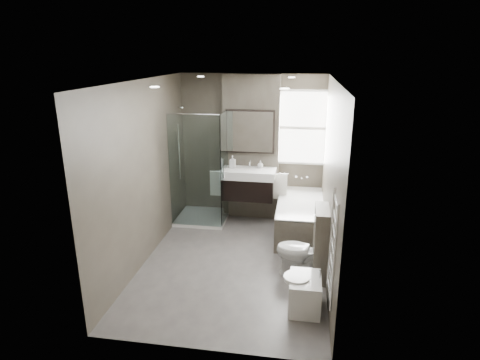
% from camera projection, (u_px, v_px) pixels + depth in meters
% --- Properties ---
extents(room, '(2.70, 3.90, 2.70)m').
position_uv_depth(room, '(235.00, 177.00, 5.55)').
color(room, '#5A5653').
rests_on(room, ground).
extents(vanity_pier, '(1.00, 0.25, 2.60)m').
position_uv_depth(vanity_pier, '(251.00, 148.00, 7.22)').
color(vanity_pier, '#4D473D').
rests_on(vanity_pier, ground).
extents(vanity, '(0.95, 0.47, 0.66)m').
position_uv_depth(vanity, '(248.00, 183.00, 7.06)').
color(vanity, black).
rests_on(vanity, vanity_pier).
extents(mirror_cabinet, '(0.86, 0.08, 0.76)m').
position_uv_depth(mirror_cabinet, '(250.00, 132.00, 6.97)').
color(mirror_cabinet, black).
rests_on(mirror_cabinet, vanity_pier).
extents(towel_left, '(0.24, 0.06, 0.44)m').
position_uv_depth(towel_left, '(217.00, 183.00, 7.13)').
color(towel_left, silver).
rests_on(towel_left, vanity_pier).
extents(towel_right, '(0.24, 0.06, 0.44)m').
position_uv_depth(towel_right, '(280.00, 186.00, 6.97)').
color(towel_right, silver).
rests_on(towel_right, vanity_pier).
extents(shower_enclosure, '(0.90, 0.90, 2.00)m').
position_uv_depth(shower_enclosure, '(206.00, 196.00, 7.18)').
color(shower_enclosure, white).
rests_on(shower_enclosure, ground).
extents(bathtub, '(0.75, 1.60, 0.57)m').
position_uv_depth(bathtub, '(300.00, 216.00, 6.75)').
color(bathtub, '#4D473D').
rests_on(bathtub, ground).
extents(window, '(0.98, 0.06, 1.33)m').
position_uv_depth(window, '(303.00, 128.00, 7.07)').
color(window, white).
rests_on(window, room).
extents(toilet, '(0.75, 0.50, 0.71)m').
position_uv_depth(toilet, '(302.00, 251.00, 5.46)').
color(toilet, white).
rests_on(toilet, ground).
extents(cistern_box, '(0.19, 0.55, 1.00)m').
position_uv_depth(cistern_box, '(320.00, 243.00, 5.38)').
color(cistern_box, '#4D473D').
rests_on(cistern_box, ground).
extents(bidet, '(0.44, 0.51, 0.53)m').
position_uv_depth(bidet, '(304.00, 293.00, 4.77)').
color(bidet, white).
rests_on(bidet, ground).
extents(towel_radiator, '(0.03, 0.49, 1.10)m').
position_uv_depth(towel_radiator, '(333.00, 248.00, 3.91)').
color(towel_radiator, silver).
rests_on(towel_radiator, room).
extents(soap_bottle_a, '(0.10, 0.10, 0.22)m').
position_uv_depth(soap_bottle_a, '(233.00, 162.00, 7.05)').
color(soap_bottle_a, white).
rests_on(soap_bottle_a, vanity).
extents(soap_bottle_b, '(0.10, 0.10, 0.13)m').
position_uv_depth(soap_bottle_b, '(260.00, 164.00, 7.05)').
color(soap_bottle_b, white).
rests_on(soap_bottle_b, vanity).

